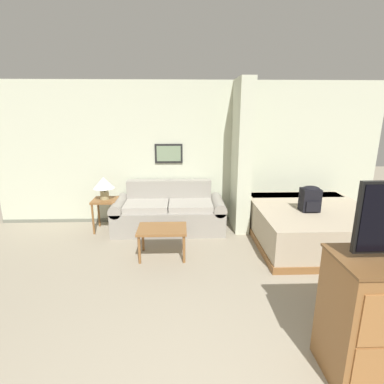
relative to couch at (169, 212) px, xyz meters
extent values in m
cube|color=beige|center=(0.37, 0.48, 0.99)|extent=(7.14, 0.12, 2.60)
cube|color=slate|center=(0.37, 0.41, -0.28)|extent=(7.14, 0.02, 0.06)
cube|color=black|center=(0.00, 0.40, 1.01)|extent=(0.51, 0.02, 0.35)
cube|color=gray|center=(0.00, 0.39, 1.01)|extent=(0.44, 0.01, 0.28)
cube|color=beige|center=(1.27, 0.05, 0.99)|extent=(0.24, 0.74, 2.60)
cube|color=gray|center=(0.00, -0.04, -0.10)|extent=(1.55, 0.84, 0.42)
cube|color=gray|center=(0.00, 0.28, 0.32)|extent=(1.55, 0.20, 0.42)
cube|color=gray|center=(-0.87, -0.04, -0.10)|extent=(0.20, 0.84, 0.42)
cylinder|color=gray|center=(-0.87, -0.04, 0.16)|extent=(0.22, 0.84, 0.22)
cube|color=gray|center=(0.87, -0.04, -0.10)|extent=(0.20, 0.84, 0.42)
cylinder|color=gray|center=(0.87, -0.04, 0.16)|extent=(0.22, 0.84, 0.22)
cube|color=#A49F94|center=(-0.39, -0.09, 0.16)|extent=(0.75, 0.60, 0.10)
cube|color=#A49F94|center=(0.39, -0.09, 0.16)|extent=(0.75, 0.60, 0.10)
cube|color=brown|center=(-0.06, -1.06, 0.12)|extent=(0.70, 0.49, 0.04)
cylinder|color=brown|center=(-0.37, -1.27, -0.11)|extent=(0.04, 0.04, 0.41)
cylinder|color=brown|center=(0.26, -1.27, -0.11)|extent=(0.04, 0.04, 0.41)
cylinder|color=brown|center=(-0.37, -0.86, -0.11)|extent=(0.04, 0.04, 0.41)
cylinder|color=brown|center=(0.26, -0.86, -0.11)|extent=(0.04, 0.04, 0.41)
cube|color=brown|center=(-1.12, -0.01, 0.25)|extent=(0.42, 0.42, 0.04)
cylinder|color=brown|center=(-1.30, -0.20, -0.04)|extent=(0.04, 0.04, 0.54)
cylinder|color=brown|center=(-0.94, -0.20, -0.04)|extent=(0.04, 0.04, 0.54)
cylinder|color=brown|center=(-1.30, 0.17, -0.04)|extent=(0.04, 0.04, 0.54)
cylinder|color=brown|center=(-0.94, 0.17, -0.04)|extent=(0.04, 0.04, 0.54)
cylinder|color=tan|center=(-1.12, -0.01, 0.34)|extent=(0.15, 0.15, 0.15)
cylinder|color=tan|center=(-1.12, -0.01, 0.44)|extent=(0.02, 0.02, 0.06)
cone|color=silver|center=(-1.12, -0.01, 0.56)|extent=(0.37, 0.37, 0.19)
cube|color=brown|center=(2.32, -0.64, -0.26)|extent=(1.83, 2.01, 0.10)
cube|color=tan|center=(2.32, -0.64, 0.03)|extent=(1.79, 1.97, 0.48)
cube|color=white|center=(2.32, 0.12, 0.22)|extent=(1.67, 0.36, 0.10)
cube|color=black|center=(2.19, -0.78, 0.45)|extent=(0.27, 0.22, 0.35)
cube|color=black|center=(2.19, -0.91, 0.38)|extent=(0.20, 0.03, 0.15)
ellipsoid|color=black|center=(2.19, -0.78, 0.63)|extent=(0.26, 0.21, 0.08)
camera|label=1|loc=(0.23, -5.10, 1.76)|focal=28.00mm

